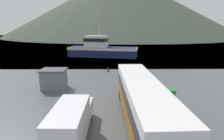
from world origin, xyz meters
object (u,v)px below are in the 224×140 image
object	(u,v)px
storage_bin	(167,96)
dock_kiosk	(54,79)
fishing_boat	(101,49)
delivery_van	(72,121)
tour_bus	(142,100)

from	to	relation	value
storage_bin	dock_kiosk	distance (m)	12.96
fishing_boat	storage_bin	distance (m)	30.07
fishing_boat	storage_bin	world-z (taller)	fishing_boat
delivery_van	storage_bin	xyz separation A→B (m)	(7.88, 5.40, -0.56)
delivery_van	dock_kiosk	size ratio (longest dim) A/B	2.15
tour_bus	fishing_boat	world-z (taller)	fishing_boat
fishing_boat	storage_bin	size ratio (longest dim) A/B	12.50
storage_bin	delivery_van	bearing A→B (deg)	-145.54
tour_bus	storage_bin	world-z (taller)	tour_bus
tour_bus	fishing_boat	distance (m)	32.72
delivery_van	storage_bin	distance (m)	9.57
delivery_van	fishing_boat	distance (m)	34.44
tour_bus	storage_bin	xyz separation A→B (m)	(3.08, 3.35, -1.11)
delivery_van	fishing_boat	xyz separation A→B (m)	(0.12, 34.43, 0.64)
delivery_van	fishing_boat	world-z (taller)	fishing_boat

